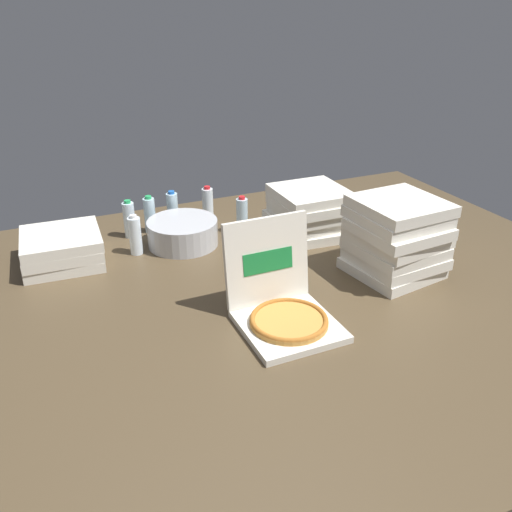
{
  "coord_description": "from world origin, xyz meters",
  "views": [
    {
      "loc": [
        -0.85,
        -1.76,
        1.15
      ],
      "look_at": [
        -0.01,
        0.1,
        0.14
      ],
      "focal_mm": 37.24,
      "sensor_mm": 36.0,
      "label": 1
    }
  ],
  "objects_px": {
    "water_bottle_0": "(135,235)",
    "water_bottle_2": "(150,215)",
    "pizza_stack_right_far": "(62,248)",
    "water_bottle_3": "(242,215)",
    "ice_bucket": "(183,233)",
    "pizza_stack_right_near": "(309,212)",
    "water_bottle_5": "(208,205)",
    "water_bottle_4": "(173,210)",
    "open_pizza_box": "(282,304)",
    "water_bottle_1": "(129,220)",
    "pizza_stack_center_near": "(396,238)"
  },
  "relations": [
    {
      "from": "open_pizza_box",
      "to": "ice_bucket",
      "type": "xyz_separation_m",
      "value": [
        -0.14,
        0.84,
        -0.01
      ]
    },
    {
      "from": "open_pizza_box",
      "to": "water_bottle_4",
      "type": "xyz_separation_m",
      "value": [
        -0.12,
        1.09,
        0.02
      ]
    },
    {
      "from": "water_bottle_2",
      "to": "water_bottle_3",
      "type": "relative_size",
      "value": 1.0
    },
    {
      "from": "water_bottle_2",
      "to": "water_bottle_3",
      "type": "height_order",
      "value": "same"
    },
    {
      "from": "ice_bucket",
      "to": "water_bottle_1",
      "type": "relative_size",
      "value": 1.75
    },
    {
      "from": "pizza_stack_right_near",
      "to": "water_bottle_2",
      "type": "bearing_deg",
      "value": 154.13
    },
    {
      "from": "pizza_stack_right_near",
      "to": "water_bottle_5",
      "type": "xyz_separation_m",
      "value": [
        -0.43,
        0.39,
        -0.03
      ]
    },
    {
      "from": "water_bottle_2",
      "to": "water_bottle_4",
      "type": "distance_m",
      "value": 0.13
    },
    {
      "from": "open_pizza_box",
      "to": "water_bottle_2",
      "type": "bearing_deg",
      "value": 103.16
    },
    {
      "from": "open_pizza_box",
      "to": "water_bottle_3",
      "type": "xyz_separation_m",
      "value": [
        0.19,
        0.86,
        0.02
      ]
    },
    {
      "from": "open_pizza_box",
      "to": "water_bottle_1",
      "type": "relative_size",
      "value": 2.03
    },
    {
      "from": "water_bottle_4",
      "to": "water_bottle_3",
      "type": "bearing_deg",
      "value": -36.63
    },
    {
      "from": "ice_bucket",
      "to": "water_bottle_4",
      "type": "height_order",
      "value": "water_bottle_4"
    },
    {
      "from": "pizza_stack_right_far",
      "to": "water_bottle_4",
      "type": "distance_m",
      "value": 0.64
    },
    {
      "from": "open_pizza_box",
      "to": "water_bottle_4",
      "type": "relative_size",
      "value": 2.03
    },
    {
      "from": "pizza_stack_center_near",
      "to": "water_bottle_0",
      "type": "xyz_separation_m",
      "value": [
        -1.03,
        0.68,
        -0.08
      ]
    },
    {
      "from": "ice_bucket",
      "to": "water_bottle_5",
      "type": "xyz_separation_m",
      "value": [
        0.22,
        0.24,
        0.03
      ]
    },
    {
      "from": "pizza_stack_center_near",
      "to": "water_bottle_3",
      "type": "xyz_separation_m",
      "value": [
        -0.45,
        0.7,
        -0.08
      ]
    },
    {
      "from": "water_bottle_4",
      "to": "water_bottle_5",
      "type": "relative_size",
      "value": 1.0
    },
    {
      "from": "water_bottle_5",
      "to": "water_bottle_4",
      "type": "bearing_deg",
      "value": 178.33
    },
    {
      "from": "ice_bucket",
      "to": "pizza_stack_right_far",
      "type": "bearing_deg",
      "value": 176.69
    },
    {
      "from": "water_bottle_1",
      "to": "water_bottle_4",
      "type": "bearing_deg",
      "value": 10.51
    },
    {
      "from": "open_pizza_box",
      "to": "pizza_stack_right_near",
      "type": "relative_size",
      "value": 1.05
    },
    {
      "from": "open_pizza_box",
      "to": "pizza_stack_right_far",
      "type": "bearing_deg",
      "value": 129.34
    },
    {
      "from": "water_bottle_4",
      "to": "water_bottle_1",
      "type": "bearing_deg",
      "value": -169.49
    },
    {
      "from": "water_bottle_2",
      "to": "water_bottle_5",
      "type": "bearing_deg",
      "value": 3.37
    },
    {
      "from": "water_bottle_0",
      "to": "water_bottle_2",
      "type": "relative_size",
      "value": 1.0
    },
    {
      "from": "pizza_stack_center_near",
      "to": "water_bottle_5",
      "type": "height_order",
      "value": "pizza_stack_center_near"
    },
    {
      "from": "ice_bucket",
      "to": "water_bottle_2",
      "type": "height_order",
      "value": "water_bottle_2"
    },
    {
      "from": "ice_bucket",
      "to": "water_bottle_4",
      "type": "xyz_separation_m",
      "value": [
        0.02,
        0.25,
        0.03
      ]
    },
    {
      "from": "pizza_stack_center_near",
      "to": "water_bottle_5",
      "type": "relative_size",
      "value": 2.02
    },
    {
      "from": "pizza_stack_right_far",
      "to": "ice_bucket",
      "type": "xyz_separation_m",
      "value": [
        0.58,
        -0.03,
        -0.01
      ]
    },
    {
      "from": "water_bottle_5",
      "to": "pizza_stack_right_near",
      "type": "bearing_deg",
      "value": -42.24
    },
    {
      "from": "pizza_stack_right_far",
      "to": "water_bottle_3",
      "type": "bearing_deg",
      "value": -0.97
    },
    {
      "from": "water_bottle_0",
      "to": "water_bottle_2",
      "type": "xyz_separation_m",
      "value": [
        0.13,
        0.23,
        0.0
      ]
    },
    {
      "from": "ice_bucket",
      "to": "water_bottle_0",
      "type": "xyz_separation_m",
      "value": [
        -0.24,
        -0.01,
        0.03
      ]
    },
    {
      "from": "open_pizza_box",
      "to": "water_bottle_5",
      "type": "height_order",
      "value": "open_pizza_box"
    },
    {
      "from": "open_pizza_box",
      "to": "ice_bucket",
      "type": "relative_size",
      "value": 1.16
    },
    {
      "from": "pizza_stack_right_near",
      "to": "water_bottle_1",
      "type": "distance_m",
      "value": 0.94
    },
    {
      "from": "ice_bucket",
      "to": "open_pizza_box",
      "type": "bearing_deg",
      "value": -80.63
    },
    {
      "from": "pizza_stack_center_near",
      "to": "pizza_stack_right_far",
      "type": "height_order",
      "value": "pizza_stack_center_near"
    },
    {
      "from": "pizza_stack_right_far",
      "to": "water_bottle_1",
      "type": "relative_size",
      "value": 1.85
    },
    {
      "from": "pizza_stack_center_near",
      "to": "water_bottle_4",
      "type": "distance_m",
      "value": 1.21
    },
    {
      "from": "water_bottle_0",
      "to": "water_bottle_2",
      "type": "distance_m",
      "value": 0.27
    },
    {
      "from": "pizza_stack_right_far",
      "to": "water_bottle_0",
      "type": "xyz_separation_m",
      "value": [
        0.34,
        -0.04,
        0.02
      ]
    },
    {
      "from": "water_bottle_4",
      "to": "water_bottle_5",
      "type": "distance_m",
      "value": 0.2
    },
    {
      "from": "pizza_stack_center_near",
      "to": "ice_bucket",
      "type": "height_order",
      "value": "pizza_stack_center_near"
    },
    {
      "from": "ice_bucket",
      "to": "water_bottle_1",
      "type": "height_order",
      "value": "water_bottle_1"
    },
    {
      "from": "water_bottle_0",
      "to": "water_bottle_5",
      "type": "xyz_separation_m",
      "value": [
        0.46,
        0.25,
        0.0
      ]
    },
    {
      "from": "water_bottle_0",
      "to": "water_bottle_4",
      "type": "bearing_deg",
      "value": 44.58
    }
  ]
}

